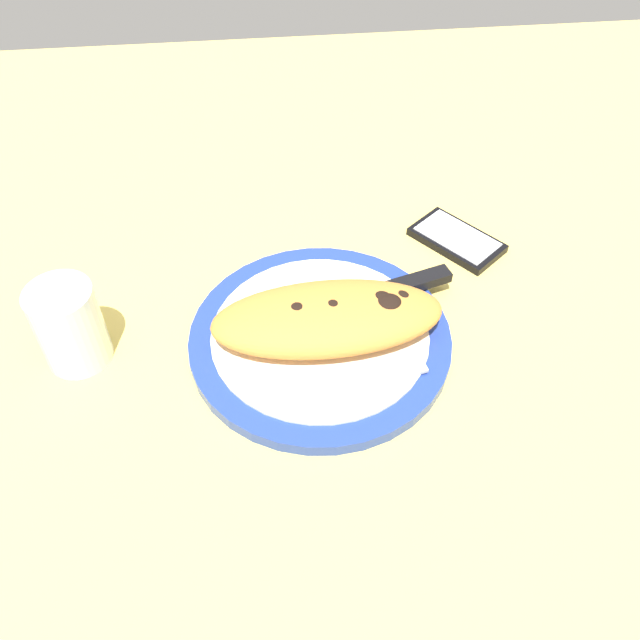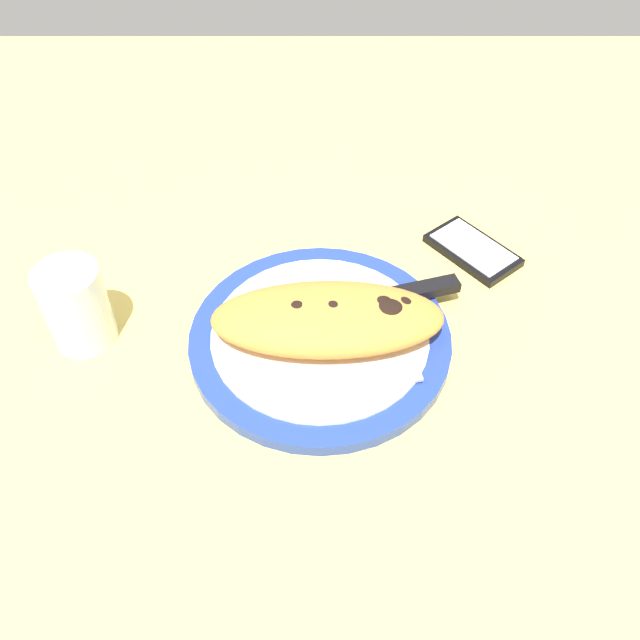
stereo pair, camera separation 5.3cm
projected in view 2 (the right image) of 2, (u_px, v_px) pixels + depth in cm
name	position (u px, v px, depth cm)	size (l,w,h in cm)	color
ground_plane	(320.00, 353.00, 74.35)	(150.00, 150.00, 3.00)	#EACC60
plate	(320.00, 339.00, 72.61)	(28.24, 28.24, 1.82)	#233D99
calzone	(328.00, 318.00, 70.28)	(24.68, 10.96, 4.46)	orange
fork	(359.00, 382.00, 67.16)	(15.89, 4.73, 0.40)	silver
knife	(391.00, 297.00, 74.81)	(22.49, 8.17, 1.20)	silver
smartphone	(473.00, 250.00, 82.85)	(11.90, 12.59, 1.16)	black
water_glass	(78.00, 310.00, 71.07)	(6.82, 6.82, 9.46)	silver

